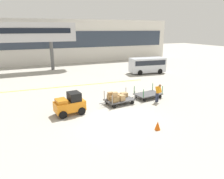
{
  "coord_description": "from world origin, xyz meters",
  "views": [
    {
      "loc": [
        -5.24,
        -11.76,
        5.9
      ],
      "look_at": [
        1.46,
        3.68,
        0.97
      ],
      "focal_mm": 33.32,
      "sensor_mm": 36.0,
      "label": 1
    }
  ],
  "objects": [
    {
      "name": "baggage_cart_middle",
      "position": [
        4.64,
        3.02,
        0.35
      ],
      "size": [
        3.07,
        1.67,
        1.1
      ],
      "color": "#4C4C4F",
      "rests_on": "ground_plane"
    },
    {
      "name": "baggage_tug",
      "position": [
        -2.46,
        2.16,
        0.75
      ],
      "size": [
        2.22,
        1.45,
        1.58
      ],
      "color": "orange",
      "rests_on": "ground_plane"
    },
    {
      "name": "apron_lead_line",
      "position": [
        -0.28,
        9.63,
        0.0
      ],
      "size": [
        15.81,
        1.1,
        0.01
      ],
      "primitive_type": "cube",
      "rotation": [
        0.0,
        0.0,
        -0.06
      ],
      "color": "yellow",
      "rests_on": "ground_plane"
    },
    {
      "name": "jet_bridge",
      "position": [
        -7.04,
        19.99,
        5.39
      ],
      "size": [
        17.44,
        3.0,
        6.75
      ],
      "color": "#B7B7BC",
      "rests_on": "ground_plane"
    },
    {
      "name": "baggage_cart_lead",
      "position": [
        1.53,
        2.66,
        0.53
      ],
      "size": [
        3.07,
        1.67,
        1.18
      ],
      "color": "#4C4C4F",
      "rests_on": "ground_plane"
    },
    {
      "name": "terminal_building",
      "position": [
        0.0,
        25.98,
        3.75
      ],
      "size": [
        44.76,
        2.51,
        7.49
      ],
      "color": "silver",
      "rests_on": "ground_plane"
    },
    {
      "name": "ground_plane",
      "position": [
        0.0,
        0.0,
        0.0
      ],
      "size": [
        120.0,
        120.0,
        0.0
      ],
      "primitive_type": "plane",
      "color": "#B2ADA0"
    },
    {
      "name": "baggage_handler",
      "position": [
        4.81,
        1.81,
        0.87
      ],
      "size": [
        0.51,
        0.52,
        1.56
      ],
      "color": "#2D334C",
      "rests_on": "ground_plane"
    },
    {
      "name": "shuttle_van",
      "position": [
        10.44,
        12.22,
        1.23
      ],
      "size": [
        4.97,
        2.39,
        2.1
      ],
      "color": "silver",
      "rests_on": "ground_plane"
    },
    {
      "name": "safety_cone_near",
      "position": [
        1.85,
        -2.36,
        0.28
      ],
      "size": [
        0.36,
        0.36,
        0.55
      ],
      "primitive_type": "cone",
      "color": "#EA590F",
      "rests_on": "ground_plane"
    }
  ]
}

